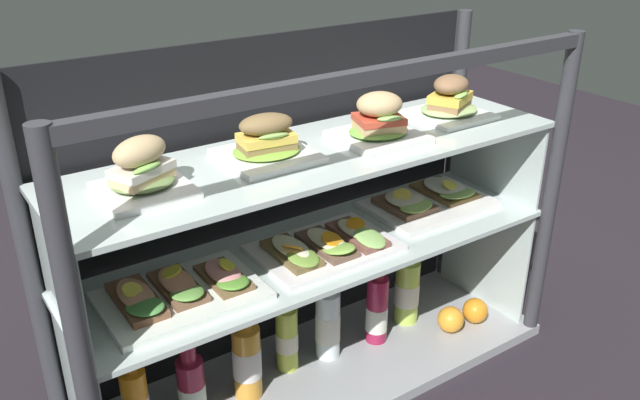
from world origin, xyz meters
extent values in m
cube|color=black|center=(0.00, 0.00, -0.01)|extent=(6.00, 6.00, 0.02)
cube|color=#989A9E|center=(0.00, 0.00, 0.02)|extent=(1.28, 0.41, 0.03)
cylinder|color=#333338|center=(-0.62, -0.18, 0.44)|extent=(0.04, 0.04, 0.88)
cylinder|color=#333338|center=(0.62, -0.18, 0.44)|extent=(0.04, 0.04, 0.88)
cylinder|color=#333338|center=(-0.62, 0.18, 0.44)|extent=(0.04, 0.04, 0.88)
cylinder|color=#333338|center=(0.62, 0.18, 0.44)|extent=(0.04, 0.04, 0.88)
cube|color=#333338|center=(0.00, -0.18, 0.86)|extent=(1.24, 0.03, 0.03)
cube|color=black|center=(0.00, 0.20, 0.45)|extent=(1.20, 0.01, 0.85)
cube|color=silver|center=(0.60, 0.00, 0.21)|extent=(0.01, 0.33, 0.35)
cube|color=silver|center=(0.00, 0.00, 0.39)|extent=(1.22, 0.35, 0.01)
cube|color=silver|center=(-0.60, 0.00, 0.52)|extent=(0.01, 0.33, 0.24)
cube|color=silver|center=(0.60, 0.00, 0.52)|extent=(0.01, 0.33, 0.24)
cube|color=silver|center=(0.00, 0.00, 0.64)|extent=(1.22, 0.35, 0.01)
cube|color=white|center=(-0.42, -0.01, 0.66)|extent=(0.17, 0.17, 0.01)
ellipsoid|color=olive|center=(-0.42, -0.01, 0.67)|extent=(0.12, 0.11, 0.02)
cube|color=#E6C189|center=(-0.42, -0.01, 0.68)|extent=(0.13, 0.11, 0.02)
cube|color=silver|center=(-0.42, -0.01, 0.70)|extent=(0.13, 0.11, 0.02)
ellipsoid|color=#89C158|center=(-0.42, -0.04, 0.71)|extent=(0.07, 0.05, 0.02)
ellipsoid|color=tan|center=(-0.42, -0.01, 0.74)|extent=(0.14, 0.11, 0.06)
cube|color=white|center=(-0.13, 0.02, 0.66)|extent=(0.19, 0.19, 0.02)
ellipsoid|color=#7FB13C|center=(-0.13, 0.02, 0.67)|extent=(0.15, 0.13, 0.01)
cube|color=olive|center=(-0.13, 0.02, 0.68)|extent=(0.12, 0.08, 0.02)
cube|color=#EFC850|center=(-0.13, 0.02, 0.70)|extent=(0.13, 0.09, 0.02)
ellipsoid|color=#8CB458|center=(-0.13, -0.01, 0.71)|extent=(0.07, 0.04, 0.02)
ellipsoid|color=brown|center=(-0.13, 0.02, 0.73)|extent=(0.13, 0.09, 0.04)
cube|color=white|center=(0.15, -0.03, 0.66)|extent=(0.19, 0.19, 0.02)
ellipsoid|color=#72AE45|center=(0.15, -0.03, 0.67)|extent=(0.15, 0.12, 0.01)
cube|color=#E9C085|center=(0.15, -0.03, 0.69)|extent=(0.13, 0.11, 0.02)
cube|color=#C94730|center=(0.15, -0.03, 0.70)|extent=(0.13, 0.12, 0.01)
ellipsoid|color=#97CA66|center=(0.15, -0.07, 0.71)|extent=(0.07, 0.05, 0.02)
ellipsoid|color=tan|center=(0.15, -0.03, 0.74)|extent=(0.13, 0.12, 0.06)
cube|color=white|center=(0.41, 0.01, 0.66)|extent=(0.19, 0.19, 0.01)
ellipsoid|color=#9FBF75|center=(0.41, 0.01, 0.67)|extent=(0.15, 0.13, 0.02)
cube|color=#9D724C|center=(0.41, 0.01, 0.68)|extent=(0.13, 0.12, 0.02)
cube|color=gold|center=(0.41, 0.01, 0.70)|extent=(0.14, 0.12, 0.02)
ellipsoid|color=#9AD260|center=(0.41, -0.03, 0.72)|extent=(0.07, 0.06, 0.02)
ellipsoid|color=brown|center=(0.41, 0.01, 0.74)|extent=(0.14, 0.12, 0.05)
cube|color=white|center=(-0.37, -0.02, 0.41)|extent=(0.33, 0.23, 0.02)
cube|color=brown|center=(-0.46, -0.01, 0.42)|extent=(0.08, 0.18, 0.02)
ellipsoid|color=#509847|center=(-0.46, -0.06, 0.43)|extent=(0.09, 0.11, 0.02)
ellipsoid|color=#ECA27B|center=(-0.46, -0.01, 0.44)|extent=(0.07, 0.14, 0.01)
cylinder|color=#F6E24A|center=(-0.47, -0.01, 0.45)|extent=(0.05, 0.05, 0.02)
cube|color=brown|center=(-0.37, -0.01, 0.42)|extent=(0.08, 0.17, 0.01)
ellipsoid|color=#69A446|center=(-0.37, -0.06, 0.43)|extent=(0.07, 0.09, 0.03)
ellipsoid|color=#F6A37C|center=(-0.37, -0.01, 0.43)|extent=(0.07, 0.13, 0.02)
cylinder|color=yellow|center=(-0.37, 0.02, 0.44)|extent=(0.06, 0.06, 0.02)
cube|color=brown|center=(-0.27, -0.02, 0.42)|extent=(0.08, 0.15, 0.01)
ellipsoid|color=#5D9C35|center=(-0.27, -0.07, 0.43)|extent=(0.08, 0.09, 0.02)
ellipsoid|color=pink|center=(-0.27, -0.02, 0.43)|extent=(0.07, 0.12, 0.02)
cylinder|color=yellow|center=(-0.26, -0.02, 0.45)|extent=(0.05, 0.05, 0.02)
cube|color=white|center=(0.00, -0.02, 0.40)|extent=(0.33, 0.23, 0.01)
cube|color=brown|center=(-0.09, -0.02, 0.42)|extent=(0.08, 0.17, 0.02)
ellipsoid|color=olive|center=(-0.09, -0.07, 0.43)|extent=(0.08, 0.10, 0.03)
ellipsoid|color=#F1F0C6|center=(-0.09, -0.02, 0.43)|extent=(0.07, 0.13, 0.02)
cylinder|color=orange|center=(-0.10, -0.04, 0.45)|extent=(0.06, 0.06, 0.03)
cube|color=brown|center=(0.00, -0.03, 0.42)|extent=(0.08, 0.17, 0.01)
ellipsoid|color=#8DC24C|center=(0.00, -0.08, 0.43)|extent=(0.08, 0.10, 0.03)
ellipsoid|color=#F3ECC2|center=(0.00, -0.03, 0.43)|extent=(0.07, 0.14, 0.02)
cylinder|color=orange|center=(0.00, -0.05, 0.44)|extent=(0.07, 0.07, 0.02)
cube|color=brown|center=(0.09, -0.03, 0.42)|extent=(0.08, 0.17, 0.01)
ellipsoid|color=#91C263|center=(0.09, -0.08, 0.43)|extent=(0.09, 0.10, 0.04)
ellipsoid|color=#F6EAC2|center=(0.09, -0.03, 0.43)|extent=(0.07, 0.13, 0.01)
cylinder|color=orange|center=(0.09, -0.02, 0.44)|extent=(0.06, 0.06, 0.02)
cube|color=white|center=(0.37, 0.02, 0.40)|extent=(0.33, 0.23, 0.02)
cube|color=brown|center=(0.30, 0.03, 0.42)|extent=(0.11, 0.15, 0.01)
ellipsoid|color=#A7CF63|center=(0.30, -0.01, 0.43)|extent=(0.12, 0.09, 0.02)
ellipsoid|color=beige|center=(0.30, 0.03, 0.44)|extent=(0.10, 0.12, 0.02)
cylinder|color=#F6D34A|center=(0.29, 0.04, 0.45)|extent=(0.07, 0.07, 0.02)
cube|color=brown|center=(0.45, 0.04, 0.42)|extent=(0.11, 0.17, 0.01)
ellipsoid|color=#A3D468|center=(0.45, -0.01, 0.43)|extent=(0.11, 0.09, 0.03)
ellipsoid|color=silver|center=(0.45, 0.04, 0.43)|extent=(0.10, 0.13, 0.02)
cylinder|color=#F7E34B|center=(0.44, 0.02, 0.45)|extent=(0.06, 0.06, 0.02)
cylinder|color=orange|center=(-0.48, 0.03, 0.24)|extent=(0.03, 0.03, 0.04)
cylinder|color=gold|center=(-0.48, 0.03, 0.27)|extent=(0.04, 0.04, 0.01)
cylinder|color=maroon|center=(-0.35, 0.02, 0.11)|extent=(0.06, 0.06, 0.16)
cylinder|color=white|center=(-0.35, 0.02, 0.09)|extent=(0.07, 0.07, 0.06)
cylinder|color=#9A213C|center=(-0.35, 0.02, 0.22)|extent=(0.04, 0.04, 0.05)
cylinder|color=black|center=(-0.35, 0.02, 0.25)|extent=(0.04, 0.04, 0.01)
cylinder|color=gold|center=(-0.20, 0.02, 0.13)|extent=(0.07, 0.07, 0.20)
cylinder|color=silver|center=(-0.20, 0.02, 0.13)|extent=(0.07, 0.07, 0.08)
cylinder|color=gold|center=(-0.20, 0.02, 0.24)|extent=(0.04, 0.04, 0.03)
cylinder|color=silver|center=(-0.20, 0.02, 0.27)|extent=(0.04, 0.04, 0.02)
cylinder|color=#BFD043|center=(-0.07, 0.05, 0.12)|extent=(0.06, 0.06, 0.18)
cylinder|color=#F1E6CC|center=(-0.07, 0.05, 0.11)|extent=(0.06, 0.06, 0.05)
cylinder|color=#C1CF4E|center=(-0.07, 0.05, 0.23)|extent=(0.03, 0.03, 0.04)
cylinder|color=black|center=(-0.07, 0.05, 0.26)|extent=(0.03, 0.03, 0.01)
cylinder|color=white|center=(0.05, 0.04, 0.13)|extent=(0.07, 0.07, 0.20)
cylinder|color=white|center=(0.05, 0.04, 0.12)|extent=(0.07, 0.07, 0.08)
cylinder|color=white|center=(0.05, 0.04, 0.25)|extent=(0.04, 0.04, 0.04)
cylinder|color=#2E6FB8|center=(0.05, 0.04, 0.27)|extent=(0.04, 0.04, 0.01)
cylinder|color=#9B1B3D|center=(0.20, 0.02, 0.13)|extent=(0.06, 0.06, 0.20)
cylinder|color=silver|center=(0.20, 0.02, 0.10)|extent=(0.06, 0.06, 0.07)
cylinder|color=maroon|center=(0.20, 0.02, 0.25)|extent=(0.03, 0.03, 0.04)
cylinder|color=gold|center=(0.20, 0.02, 0.27)|extent=(0.04, 0.04, 0.01)
cylinder|color=#B9DA50|center=(0.33, 0.04, 0.13)|extent=(0.07, 0.07, 0.19)
cylinder|color=silver|center=(0.33, 0.04, 0.12)|extent=(0.07, 0.07, 0.07)
cylinder|color=#C0D256|center=(0.33, 0.04, 0.24)|extent=(0.04, 0.04, 0.04)
cylinder|color=silver|center=(0.33, 0.04, 0.27)|extent=(0.04, 0.04, 0.01)
sphere|color=orange|center=(0.40, -0.07, 0.07)|extent=(0.08, 0.08, 0.08)
sphere|color=orange|center=(0.50, -0.08, 0.07)|extent=(0.07, 0.07, 0.07)
camera|label=1|loc=(-0.80, -1.17, 1.18)|focal=37.47mm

